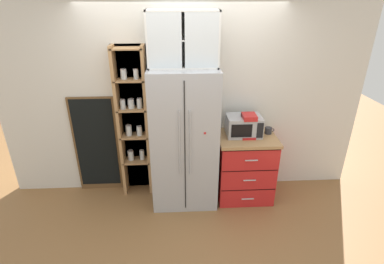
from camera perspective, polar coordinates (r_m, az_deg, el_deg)
name	(u,v)px	position (r m, az deg, el deg)	size (l,w,h in m)	color
ground_plane	(185,199)	(4.21, -1.37, -12.69)	(10.47, 10.47, 0.00)	olive
wall_back_cream	(183,102)	(3.96, -1.74, 5.82)	(4.79, 0.10, 2.55)	silver
refrigerator	(184,139)	(3.76, -1.52, -1.29)	(0.83, 0.65, 1.81)	#ADAFB5
pantry_shelf_column	(134,122)	(3.98, -11.13, 1.96)	(0.44, 0.26, 2.04)	brown
counter_cabinet	(245,166)	(4.10, 10.08, -6.54)	(0.75, 0.61, 0.91)	red
microwave	(244,126)	(3.86, 9.93, 1.22)	(0.44, 0.33, 0.26)	#ADAFB5
coffee_maker	(248,125)	(3.83, 10.73, 1.33)	(0.17, 0.20, 0.31)	red
mug_charcoal	(268,130)	(4.01, 14.49, 0.29)	(0.12, 0.09, 0.09)	#2D2D33
bottle_clear	(247,126)	(3.86, 10.63, 1.14)	(0.07, 0.07, 0.30)	silver
bottle_amber	(249,129)	(3.78, 10.92, 0.61)	(0.07, 0.07, 0.30)	brown
upper_cabinet	(183,39)	(3.46, -1.78, 17.43)	(0.79, 0.32, 0.61)	silver
chalkboard_menu	(97,145)	(4.26, -17.89, -2.43)	(0.60, 0.04, 1.39)	brown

